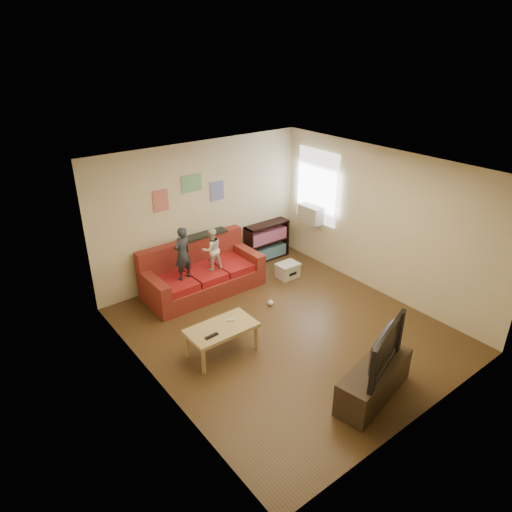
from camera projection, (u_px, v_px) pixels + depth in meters
room_shell at (288, 256)px, 6.98m from camera, size 4.52×5.02×2.72m
sofa at (201, 274)px, 8.63m from camera, size 2.22×1.02×0.98m
child_a at (182, 254)px, 7.98m from camera, size 0.40×0.31×0.98m
child_b at (212, 249)px, 8.35m from camera, size 0.42×0.34×0.81m
coffee_table at (222, 331)px, 6.84m from camera, size 1.05×0.58×0.47m
remote at (212, 336)px, 6.58m from camera, size 0.22×0.06×0.02m
game_controller at (231, 320)px, 6.95m from camera, size 0.13×0.08×0.03m
bookshelf at (267, 243)px, 9.84m from camera, size 1.02×0.31×0.82m
window at (317, 187)px, 9.25m from camera, size 0.04×1.08×1.48m
ac_unit at (311, 214)px, 9.43m from camera, size 0.28×0.55×0.35m
artwork_left at (161, 201)px, 8.11m from camera, size 0.30×0.01×0.40m
artwork_center at (192, 183)px, 8.38m from camera, size 0.42×0.01×0.32m
artwork_right at (217, 191)px, 8.79m from camera, size 0.30×0.01×0.38m
file_box at (288, 270)px, 9.15m from camera, size 0.44×0.33×0.30m
tv_stand at (374, 381)px, 6.06m from camera, size 1.39×0.70×0.50m
television at (379, 347)px, 5.82m from camera, size 1.09×0.50×0.64m
tissue at (271, 303)px, 8.22m from camera, size 0.12×0.12×0.11m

